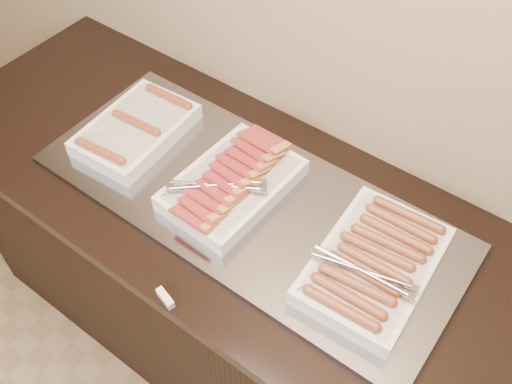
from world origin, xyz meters
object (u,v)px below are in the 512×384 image
Objects in this scene: counter at (244,284)px; dish_right at (373,264)px; dish_left at (136,129)px; warming_tray at (247,201)px; dish_center at (232,183)px.

counter is 0.65m from dish_right.
counter is at bearing -3.60° from dish_left.
warming_tray is 3.06× the size of dish_center.
dish_left is 0.92× the size of dish_center.
warming_tray is 2.97× the size of dish_right.
counter is at bearing 176.68° from dish_right.
dish_left is 0.90× the size of dish_right.
dish_left is 0.80m from dish_right.
dish_center reaches higher than warming_tray.
dish_left is at bearing 176.91° from dish_right.
dish_right is (0.39, -0.00, 0.04)m from warming_tray.
warming_tray is at bearing 0.00° from counter.
dish_right is (0.44, 0.00, -0.00)m from dish_center.
counter is 1.72× the size of warming_tray.
dish_left is (-0.39, -0.00, 0.50)m from counter.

